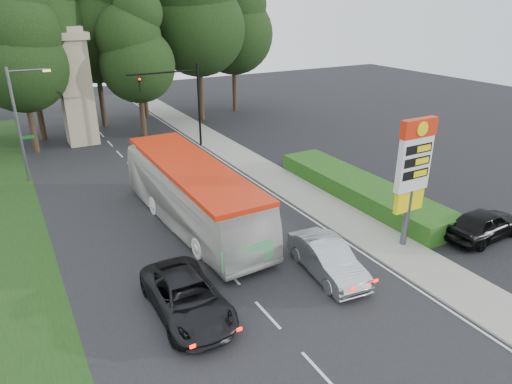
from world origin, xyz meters
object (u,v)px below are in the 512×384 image
transit_bus (193,195)px  suv_charcoal (187,297)px  monument (75,86)px  sedan_silver (327,259)px  streetlight_signs (20,120)px  traffic_signal_mast (184,95)px  gas_station_pylon (414,167)px  parked_car_black (484,224)px

transit_bus → suv_charcoal: size_ratio=2.35×
monument → suv_charcoal: monument is taller
sedan_silver → suv_charcoal: size_ratio=0.89×
streetlight_signs → transit_bus: streetlight_signs is taller
traffic_signal_mast → sedan_silver: size_ratio=1.43×
gas_station_pylon → sedan_silver: gas_station_pylon is taller
traffic_signal_mast → suv_charcoal: traffic_signal_mast is taller
monument → sedan_silver: monument is taller
sedan_silver → parked_car_black: size_ratio=1.01×
monument → parked_car_black: size_ratio=2.02×
monument → sedan_silver: 29.15m
gas_station_pylon → monument: size_ratio=0.68×
parked_car_black → transit_bus: bearing=52.6°
gas_station_pylon → parked_car_black: size_ratio=1.38×
transit_bus → parked_car_black: 16.03m
streetlight_signs → sedan_silver: 23.29m
traffic_signal_mast → streetlight_signs: bearing=-171.1°
transit_bus → sedan_silver: transit_bus is taller
streetlight_signs → suv_charcoal: size_ratio=1.41×
traffic_signal_mast → transit_bus: bearing=-109.9°
sedan_silver → parked_car_black: bearing=-1.5°
streetlight_signs → monument: 9.44m
traffic_signal_mast → transit_bus: traffic_signal_mast is taller
traffic_signal_mast → parked_car_black: size_ratio=1.45×
monument → suv_charcoal: bearing=-91.7°
transit_bus → sedan_silver: (3.52, -7.87, -1.03)m
monument → suv_charcoal: size_ratio=1.77×
gas_station_pylon → traffic_signal_mast: bearing=99.1°
transit_bus → parked_car_black: size_ratio=2.68×
transit_bus → suv_charcoal: bearing=-117.1°
monument → streetlight_signs: bearing=-122.0°
sedan_silver → gas_station_pylon: bearing=8.3°
traffic_signal_mast → monument: size_ratio=0.72×
streetlight_signs → suv_charcoal: 20.51m
parked_car_black → streetlight_signs: bearing=41.3°
gas_station_pylon → sedan_silver: (-5.18, -0.19, -3.62)m
gas_station_pylon → traffic_signal_mast: traffic_signal_mast is taller
streetlight_signs → parked_car_black: size_ratio=1.61×
sedan_silver → traffic_signal_mast: bearing=91.9°
gas_station_pylon → streetlight_signs: streetlight_signs is taller
suv_charcoal → sedan_silver: bearing=-3.3°
suv_charcoal → traffic_signal_mast: bearing=69.3°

